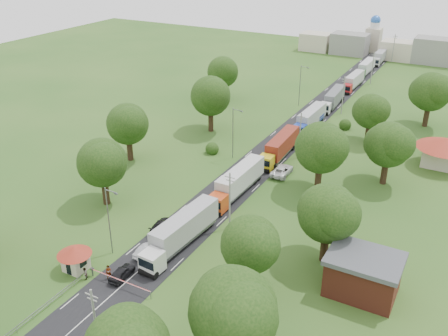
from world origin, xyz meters
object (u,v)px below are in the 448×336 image
Objects in this scene: boom_barrier at (112,277)px; pedestrian_near at (109,272)px; info_sign at (322,120)px; truck_0 at (181,232)px; guard_booth at (75,255)px; car_lane_mid at (148,250)px; car_lane_front at (122,273)px.

pedestrian_near reaches higher than boom_barrier.
truck_0 is at bearing -94.00° from info_sign.
car_lane_mid is (6.20, 7.00, -1.40)m from guard_booth.
guard_booth is 6.54m from car_lane_front.
truck_0 is at bearing 50.54° from guard_booth.
pedestrian_near is at bearing 150.90° from boom_barrier.
info_sign is at bearing -100.87° from car_lane_front.
boom_barrier is at bearing 89.92° from car_lane_mid.
truck_0 is 9.91m from car_lane_front.
guard_booth is (-5.84, -0.00, 1.27)m from boom_barrier.
info_sign is at bearing -93.83° from car_lane_mid.
car_lane_mid is 2.36× the size of pedestrian_near.
car_lane_mid is at bearing 48.48° from guard_booth.
guard_booth is at bearing -101.68° from info_sign.
guard_booth is 1.07× the size of info_sign.
boom_barrier is at bearing 0.01° from guard_booth.
truck_0 is at bearing -111.22° from car_lane_front.
pedestrian_near reaches higher than car_lane_mid.
car_lane_front is (-6.20, -58.50, -2.29)m from info_sign.
car_lane_front is at bearing 76.59° from boom_barrier.
truck_0 reaches higher than car_lane_mid.
guard_booth is 9.46m from car_lane_mid.
info_sign reaches higher than boom_barrier.
guard_booth is at bearing 8.79° from car_lane_front.
boom_barrier is at bearing -105.99° from truck_0.
guard_booth is at bearing 51.32° from car_lane_mid.
pedestrian_near is at bearing 81.91° from car_lane_mid.
boom_barrier is 5.98m from guard_booth.
guard_booth reaches higher than pedestrian_near.
car_lane_mid is 6.62m from pedestrian_near.
boom_barrier is 0.59× the size of truck_0.
info_sign is 49.24m from truck_0.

